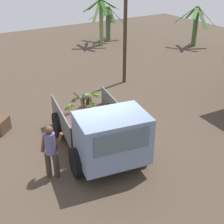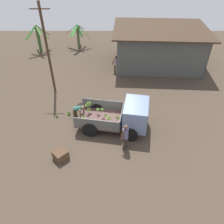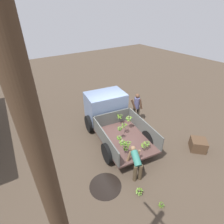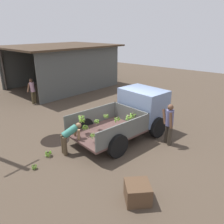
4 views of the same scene
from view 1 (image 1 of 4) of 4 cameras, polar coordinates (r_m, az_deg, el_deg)
name	(u,v)px [view 1 (image 1 of 4)]	position (r m, az deg, el deg)	size (l,w,h in m)	color
ground	(97,148)	(10.30, -2.74, -6.68)	(36.00, 36.00, 0.00)	#473A2E
mud_patch_0	(115,110)	(12.68, 0.62, 0.37)	(1.17, 1.17, 0.01)	black
cargo_truck	(106,135)	(9.15, -1.02, -4.21)	(4.39, 2.77, 1.83)	#513733
utility_pole	(125,15)	(14.61, 2.47, 17.32)	(1.23, 0.17, 6.25)	#422E1F
banana_palm_0	(101,20)	(21.53, -2.01, 16.52)	(2.32, 2.58, 3.04)	olive
banana_palm_2	(108,23)	(22.92, -0.72, 16.02)	(1.82, 2.31, 2.35)	#4C603D
banana_palm_3	(196,25)	(22.04, 15.03, 15.11)	(2.05, 2.50, 2.61)	#39602B
person_foreground_visitor	(51,149)	(8.79, -11.13, -6.71)	(0.49, 0.64, 1.65)	#342D24
person_worker_loading	(86,100)	(12.03, -4.81, 2.28)	(0.79, 0.63, 1.11)	#4A3B28
banana_bunch_on_ground_0	(88,103)	(12.99, -4.48, 1.56)	(0.26, 0.27, 0.22)	brown
banana_bunch_on_ground_1	(74,99)	(13.51, -6.99, 2.36)	(0.20, 0.20, 0.18)	brown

